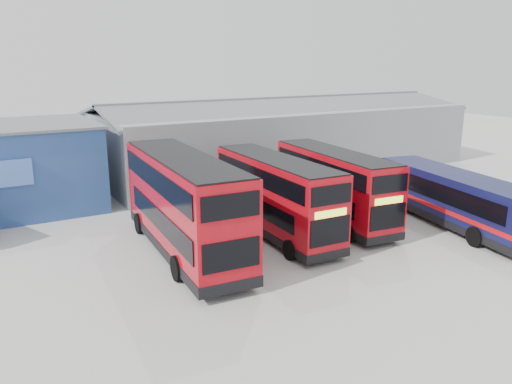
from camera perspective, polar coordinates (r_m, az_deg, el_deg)
name	(u,v)px	position (r m, az deg, el deg)	size (l,w,h in m)	color
ground_plane	(381,268)	(22.59, 14.14, -8.39)	(120.00, 120.00, 0.00)	#A4A49F
maintenance_shed	(283,136)	(41.92, 3.09, 6.37)	(30.50, 12.00, 5.89)	gray
double_decker_left	(184,206)	(22.99, -8.25, -1.60)	(3.41, 11.05, 4.61)	#B10A15
double_decker_centre	(275,197)	(25.36, 2.23, -0.58)	(2.79, 9.62, 4.03)	#B10A15
double_decker_right	(334,187)	(27.80, 8.86, 0.57)	(3.24, 9.57, 3.97)	#B10A15
single_decker_blue	(454,200)	(28.94, 21.71, -0.86)	(4.50, 10.90, 2.89)	#0D133B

